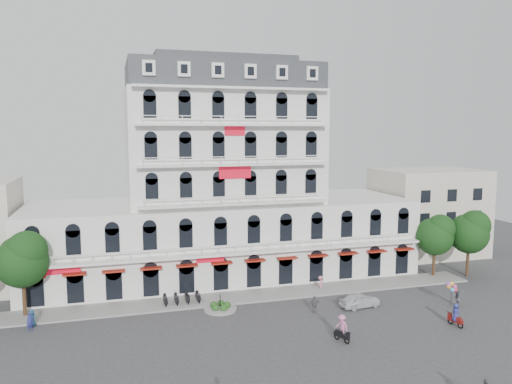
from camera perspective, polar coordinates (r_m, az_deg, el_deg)
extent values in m
plane|color=#38383A|center=(45.39, 1.40, -15.52)|extent=(120.00, 120.00, 0.00)
cube|color=gray|center=(53.45, -1.59, -11.89)|extent=(53.00, 4.00, 0.16)
cube|color=silver|center=(60.71, -3.76, -5.26)|extent=(45.00, 14.00, 9.00)
cube|color=silver|center=(59.35, -3.85, 5.17)|extent=(22.00, 12.00, 13.00)
cube|color=#2D3035|center=(59.63, -3.91, 12.88)|extent=(21.56, 11.76, 3.00)
cube|color=#2D3035|center=(59.86, -3.93, 14.69)|extent=(15.84, 8.64, 0.80)
cube|color=maroon|center=(53.85, -2.01, -7.94)|extent=(40.50, 1.00, 0.15)
cube|color=red|center=(53.54, -2.41, 2.30)|extent=(3.50, 0.10, 1.40)
cube|color=beige|center=(74.49, 19.04, -2.17)|extent=(14.00, 10.00, 12.00)
cylinder|color=gray|center=(50.04, -4.11, -13.20)|extent=(3.20, 3.20, 0.24)
cylinder|color=black|center=(49.78, -4.12, -12.36)|extent=(0.08, 0.08, 1.40)
sphere|color=#20521B|center=(50.07, -3.31, -12.78)|extent=(0.70, 0.70, 0.70)
sphere|color=#20521B|center=(50.58, -4.02, -12.58)|extent=(0.70, 0.70, 0.70)
sphere|color=#20521B|center=(50.21, -4.86, -12.74)|extent=(0.70, 0.70, 0.70)
sphere|color=#20521B|center=(49.45, -4.68, -13.05)|extent=(0.70, 0.70, 0.70)
sphere|color=#20521B|center=(49.35, -3.71, -13.08)|extent=(0.70, 0.70, 0.70)
cylinder|color=#382314|center=(52.48, -24.97, -10.87)|extent=(0.36, 0.36, 3.74)
sphere|color=black|center=(51.57, -25.16, -7.26)|extent=(4.76, 4.76, 4.76)
sphere|color=black|center=(50.96, -24.72, -6.13)|extent=(3.74, 3.74, 3.74)
sphere|color=black|center=(51.77, -25.59, -6.46)|extent=(3.40, 3.40, 3.40)
cylinder|color=#382314|center=(63.95, 19.65, -7.59)|extent=(0.36, 0.36, 3.43)
sphere|color=black|center=(63.26, 19.77, -4.85)|extent=(4.37, 4.37, 4.37)
sphere|color=black|center=(63.12, 20.33, -3.97)|extent=(3.43, 3.43, 3.43)
sphere|color=black|center=(63.14, 19.33, -4.28)|extent=(3.12, 3.12, 3.12)
cylinder|color=#382314|center=(65.55, 23.03, -7.29)|extent=(0.36, 0.36, 3.65)
sphere|color=black|center=(64.84, 23.17, -4.45)|extent=(4.65, 4.65, 4.65)
sphere|color=black|center=(64.74, 23.73, -3.52)|extent=(3.65, 3.65, 3.65)
sphere|color=black|center=(64.70, 22.75, -3.85)|extent=(3.32, 3.32, 3.32)
imported|color=silver|center=(51.58, 11.77, -12.01)|extent=(4.34, 2.14, 1.42)
cube|color=maroon|center=(49.38, 21.83, -13.46)|extent=(0.63, 1.54, 0.35)
torus|color=black|center=(49.80, 21.33, -13.58)|extent=(0.23, 0.61, 0.60)
torus|color=black|center=(49.14, 22.32, -13.91)|extent=(0.23, 0.61, 0.60)
imported|color=navy|center=(49.13, 21.87, -12.66)|extent=(0.67, 0.89, 1.65)
cube|color=black|center=(43.57, 9.77, -15.84)|extent=(0.89, 1.52, 0.35)
torus|color=black|center=(43.34, 10.33, -16.37)|extent=(0.34, 0.60, 0.60)
torus|color=black|center=(44.01, 9.21, -15.97)|extent=(0.34, 0.60, 0.60)
imported|color=pink|center=(43.25, 9.80, -14.82)|extent=(1.10, 1.38, 1.87)
imported|color=#2A587F|center=(50.12, -24.21, -12.98)|extent=(0.78, 0.53, 1.56)
imported|color=#58585F|center=(49.34, 6.73, -12.64)|extent=(1.06, 0.67, 1.67)
imported|color=pink|center=(56.11, 7.37, -10.26)|extent=(1.14, 1.12, 1.57)
imported|color=navy|center=(48.97, -24.42, -13.42)|extent=(0.70, 0.60, 1.64)
imported|color=#4C4C52|center=(54.35, 21.95, -11.26)|extent=(0.97, 1.02, 1.66)
cylinder|color=black|center=(54.29, 21.42, -11.06)|extent=(0.04, 0.04, 2.00)
sphere|color=#E54C99|center=(54.20, 21.77, -10.00)|extent=(0.44, 0.44, 0.44)
sphere|color=yellow|center=(54.26, 21.43, -9.73)|extent=(0.44, 0.44, 0.44)
sphere|color=#994CD8|center=(54.05, 21.13, -9.77)|extent=(0.44, 0.44, 0.44)
sphere|color=orange|center=(53.77, 21.17, -10.07)|extent=(0.44, 0.44, 0.44)
sphere|color=#4CB2E5|center=(53.71, 21.51, -10.35)|extent=(0.44, 0.44, 0.44)
sphere|color=#D8334C|center=(53.94, 21.81, -10.35)|extent=(0.44, 0.44, 0.44)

